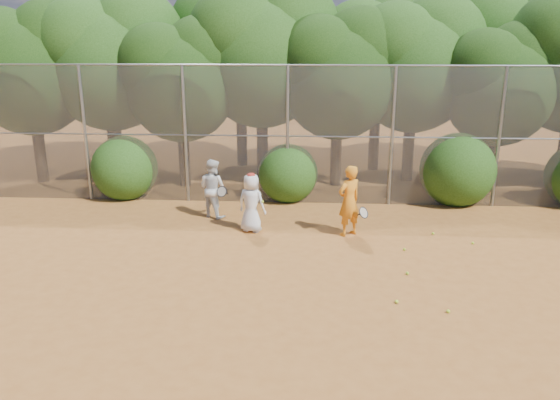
{
  "coord_description": "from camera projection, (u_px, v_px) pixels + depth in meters",
  "views": [
    {
      "loc": [
        -0.24,
        -9.64,
        4.68
      ],
      "look_at": [
        -1.0,
        2.5,
        1.1
      ],
      "focal_mm": 35.0,
      "sensor_mm": 36.0,
      "label": 1
    }
  ],
  "objects": [
    {
      "name": "player_white",
      "position": [
        213.0,
        188.0,
        14.81
      ],
      "size": [
        0.98,
        0.91,
        1.61
      ],
      "rotation": [
        0.0,
        0.0,
        2.63
      ],
      "color": "silver",
      "rests_on": "ground"
    },
    {
      "name": "fence_back",
      "position": [
        318.0,
        135.0,
        15.71
      ],
      "size": [
        20.05,
        0.09,
        4.03
      ],
      "color": "gray",
      "rests_on": "ground"
    },
    {
      "name": "ground",
      "position": [
        324.0,
        292.0,
        10.53
      ],
      "size": [
        80.0,
        80.0,
        0.0
      ],
      "primitive_type": "plane",
      "color": "#955621",
      "rests_on": "ground"
    },
    {
      "name": "player_teen",
      "position": [
        251.0,
        203.0,
        13.67
      ],
      "size": [
        0.85,
        0.71,
        1.52
      ],
      "rotation": [
        0.0,
        0.0,
        2.77
      ],
      "color": "silver",
      "rests_on": "ground"
    },
    {
      "name": "tree_6",
      "position": [
        501.0,
        80.0,
        16.92
      ],
      "size": [
        3.86,
        3.36,
        5.29
      ],
      "color": "black",
      "rests_on": "ground"
    },
    {
      "name": "ball_4",
      "position": [
        397.0,
        302.0,
        10.07
      ],
      "size": [
        0.07,
        0.07,
        0.07
      ],
      "primitive_type": "sphere",
      "color": "#ACD426",
      "rests_on": "ground"
    },
    {
      "name": "bush_0",
      "position": [
        124.0,
        165.0,
        16.64
      ],
      "size": [
        2.0,
        2.0,
        2.0
      ],
      "primitive_type": "sphere",
      "color": "#1D4110",
      "rests_on": "ground"
    },
    {
      "name": "ball_2",
      "position": [
        448.0,
        311.0,
        9.71
      ],
      "size": [
        0.07,
        0.07,
        0.07
      ],
      "primitive_type": "sphere",
      "color": "#ACD426",
      "rests_on": "ground"
    },
    {
      "name": "tree_10",
      "position": [
        242.0,
        41.0,
        19.98
      ],
      "size": [
        5.15,
        4.48,
        7.06
      ],
      "color": "black",
      "rests_on": "ground"
    },
    {
      "name": "tree_3",
      "position": [
        264.0,
        49.0,
        17.87
      ],
      "size": [
        4.89,
        4.26,
        6.7
      ],
      "color": "black",
      "rests_on": "ground"
    },
    {
      "name": "bush_1",
      "position": [
        288.0,
        171.0,
        16.37
      ],
      "size": [
        1.8,
        1.8,
        1.8
      ],
      "primitive_type": "sphere",
      "color": "#1D4110",
      "rests_on": "ground"
    },
    {
      "name": "tree_4",
      "position": [
        340.0,
        70.0,
        17.33
      ],
      "size": [
        4.19,
        3.64,
        5.73
      ],
      "color": "black",
      "rests_on": "ground"
    },
    {
      "name": "player_yellow",
      "position": [
        349.0,
        201.0,
        13.37
      ],
      "size": [
        0.9,
        0.73,
        1.77
      ],
      "rotation": [
        0.0,
        0.0,
        3.8
      ],
      "color": "orange",
      "rests_on": "ground"
    },
    {
      "name": "tree_9",
      "position": [
        107.0,
        49.0,
        20.16
      ],
      "size": [
        4.83,
        4.2,
        6.62
      ],
      "color": "black",
      "rests_on": "ground"
    },
    {
      "name": "tree_11",
      "position": [
        380.0,
        55.0,
        19.42
      ],
      "size": [
        4.64,
        4.03,
        6.35
      ],
      "color": "black",
      "rests_on": "ground"
    },
    {
      "name": "ball_1",
      "position": [
        404.0,
        249.0,
        12.58
      ],
      "size": [
        0.07,
        0.07,
        0.07
      ],
      "primitive_type": "sphere",
      "color": "#ACD426",
      "rests_on": "ground"
    },
    {
      "name": "tree_1",
      "position": [
        112.0,
        56.0,
        17.95
      ],
      "size": [
        4.64,
        4.03,
        6.35
      ],
      "color": "black",
      "rests_on": "ground"
    },
    {
      "name": "tree_0",
      "position": [
        31.0,
        64.0,
        17.68
      ],
      "size": [
        4.38,
        3.81,
        6.0
      ],
      "color": "black",
      "rests_on": "ground"
    },
    {
      "name": "ball_5",
      "position": [
        433.0,
        233.0,
        13.62
      ],
      "size": [
        0.07,
        0.07,
        0.07
      ],
      "primitive_type": "sphere",
      "color": "#ACD426",
      "rests_on": "ground"
    },
    {
      "name": "tree_5",
      "position": [
        416.0,
        60.0,
        17.86
      ],
      "size": [
        4.51,
        3.92,
        6.17
      ],
      "color": "black",
      "rests_on": "ground"
    },
    {
      "name": "bush_2",
      "position": [
        458.0,
        167.0,
        16.02
      ],
      "size": [
        2.2,
        2.2,
        2.2
      ],
      "primitive_type": "sphere",
      "color": "#1D4110",
      "rests_on": "ground"
    },
    {
      "name": "tree_12",
      "position": [
        504.0,
        45.0,
        19.63
      ],
      "size": [
        5.02,
        4.37,
        6.88
      ],
      "color": "black",
      "rests_on": "ground"
    },
    {
      "name": "ball_6",
      "position": [
        473.0,
        243.0,
        12.97
      ],
      "size": [
        0.07,
        0.07,
        0.07
      ],
      "primitive_type": "sphere",
      "color": "#ACD426",
      "rests_on": "ground"
    },
    {
      "name": "tree_2",
      "position": [
        182.0,
        76.0,
        17.29
      ],
      "size": [
        3.99,
        3.47,
        5.47
      ],
      "color": "black",
      "rests_on": "ground"
    },
    {
      "name": "ball_0",
      "position": [
        407.0,
        273.0,
        11.29
      ],
      "size": [
        0.07,
        0.07,
        0.07
      ],
      "primitive_type": "sphere",
      "color": "#ACD426",
      "rests_on": "ground"
    }
  ]
}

